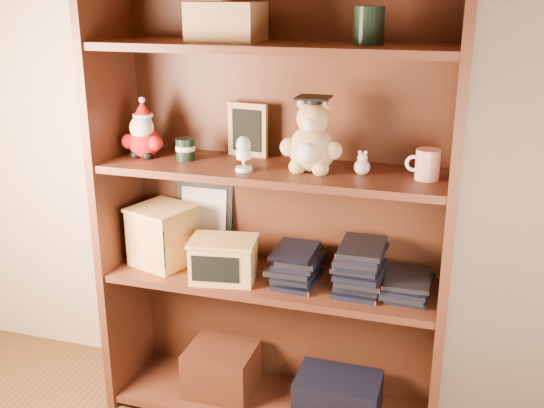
{
  "coord_description": "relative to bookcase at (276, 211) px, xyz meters",
  "views": [
    {
      "loc": [
        0.55,
        -0.64,
        1.5
      ],
      "look_at": [
        -0.05,
        1.3,
        0.82
      ],
      "focal_mm": 42.0,
      "sensor_mm": 36.0,
      "label": 1
    }
  ],
  "objects": [
    {
      "name": "bookcase",
      "position": [
        0.0,
        0.0,
        0.0
      ],
      "size": [
        1.2,
        0.35,
        1.6
      ],
      "color": "#502617",
      "rests_on": "ground"
    },
    {
      "name": "shelf_lower",
      "position": [
        0.0,
        -0.05,
        -0.24
      ],
      "size": [
        1.14,
        0.33,
        0.02
      ],
      "color": "#502617",
      "rests_on": "ground"
    },
    {
      "name": "shelf_upper",
      "position": [
        0.0,
        -0.05,
        0.16
      ],
      "size": [
        1.14,
        0.33,
        0.02
      ],
      "color": "#502617",
      "rests_on": "ground"
    },
    {
      "name": "santa_plush",
      "position": [
        -0.46,
        -0.06,
        0.25
      ],
      "size": [
        0.15,
        0.11,
        0.22
      ],
      "color": "#A50F0F",
      "rests_on": "shelf_upper"
    },
    {
      "name": "teachers_tin",
      "position": [
        -0.31,
        -0.05,
        0.21
      ],
      "size": [
        0.07,
        0.07,
        0.07
      ],
      "color": "black",
      "rests_on": "shelf_upper"
    },
    {
      "name": "chalkboard_plaque",
      "position": [
        -0.12,
        0.06,
        0.26
      ],
      "size": [
        0.15,
        0.09,
        0.19
      ],
      "color": "#9E7547",
      "rests_on": "shelf_upper"
    },
    {
      "name": "egg_cup",
      "position": [
        -0.07,
        -0.13,
        0.23
      ],
      "size": [
        0.05,
        0.05,
        0.12
      ],
      "color": "white",
      "rests_on": "shelf_upper"
    },
    {
      "name": "grad_teddy_bear",
      "position": [
        0.14,
        -0.06,
        0.26
      ],
      "size": [
        0.2,
        0.17,
        0.25
      ],
      "color": "tan",
      "rests_on": "shelf_upper"
    },
    {
      "name": "pink_figurine",
      "position": [
        0.3,
        -0.05,
        0.2
      ],
      "size": [
        0.05,
        0.05,
        0.08
      ],
      "color": "#D0A5A1",
      "rests_on": "shelf_upper"
    },
    {
      "name": "teacher_mug",
      "position": [
        0.5,
        -0.05,
        0.22
      ],
      "size": [
        0.11,
        0.08,
        0.09
      ],
      "color": "silver",
      "rests_on": "shelf_upper"
    },
    {
      "name": "certificate_frame",
      "position": [
        -0.31,
        0.09,
        -0.09
      ],
      "size": [
        0.22,
        0.06,
        0.28
      ],
      "color": "black",
      "rests_on": "shelf_lower"
    },
    {
      "name": "treats_box",
      "position": [
        -0.41,
        -0.05,
        -0.12
      ],
      "size": [
        0.25,
        0.25,
        0.22
      ],
      "color": "tan",
      "rests_on": "shelf_lower"
    },
    {
      "name": "pencils_box",
      "position": [
        -0.15,
        -0.12,
        -0.15
      ],
      "size": [
        0.25,
        0.2,
        0.15
      ],
      "color": "tan",
      "rests_on": "shelf_lower"
    },
    {
      "name": "book_stack_left",
      "position": [
        0.09,
        -0.05,
        -0.17
      ],
      "size": [
        0.14,
        0.2,
        0.11
      ],
      "color": "black",
      "rests_on": "shelf_lower"
    },
    {
      "name": "book_stack_mid",
      "position": [
        0.31,
        -0.05,
        -0.15
      ],
      "size": [
        0.14,
        0.2,
        0.16
      ],
      "color": "black",
      "rests_on": "shelf_lower"
    },
    {
      "name": "book_stack_right",
      "position": [
        0.46,
        -0.05,
        -0.2
      ],
      "size": [
        0.14,
        0.2,
        0.06
      ],
      "color": "black",
      "rests_on": "shelf_lower"
    }
  ]
}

